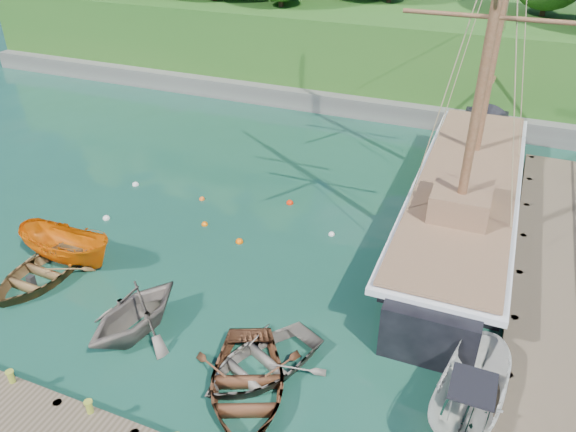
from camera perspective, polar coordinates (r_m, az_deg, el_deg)
name	(u,v)px	position (r m, az deg, el deg)	size (l,w,h in m)	color
ground	(209,327)	(21.02, -8.07, -11.07)	(160.00, 160.00, 0.00)	#153A2A
dock_east	(554,283)	(24.43, 25.39, -6.16)	(3.20, 24.00, 1.10)	#473C2C
bollard_0	(18,395)	(20.47, -25.78, -16.06)	(0.26, 0.26, 0.45)	olive
bollard_1	(94,426)	(18.77, -19.09, -19.48)	(0.26, 0.26, 0.45)	olive
rowboat_0	(40,280)	(25.05, -23.86, -6.01)	(3.23, 4.52, 0.94)	brown
rowboat_1	(137,332)	(21.34, -15.06, -11.27)	(3.49, 4.05, 2.13)	#695F57
rowboat_2	(247,395)	(18.65, -4.23, -17.65)	(3.57, 5.01, 1.04)	#4D2B18
rowboat_3	(261,371)	(19.31, -2.72, -15.42)	(3.18, 4.46, 0.92)	#645D53
motorboat_orange	(70,262)	(25.71, -21.25, -4.37)	(1.74, 4.63, 1.79)	#DA6005
cabin_boat_white	(465,419)	(18.78, 17.59, -19.07)	(1.88, 5.01, 1.93)	silver
schooner	(463,207)	(27.12, 17.34, 0.90)	(4.83, 25.61, 18.45)	black
mooring_buoy_0	(106,219)	(28.31, -17.96, -0.28)	(0.34, 0.34, 0.34)	silver
mooring_buoy_1	(205,225)	(26.76, -8.46, -0.90)	(0.31, 0.31, 0.31)	#E15F05
mooring_buoy_2	(239,242)	(25.31, -4.96, -2.67)	(0.34, 0.34, 0.34)	#F95C01
mooring_buoy_3	(331,235)	(25.81, 4.44, -1.93)	(0.29, 0.29, 0.29)	silver
mooring_buoy_4	(202,200)	(28.90, -8.74, 1.65)	(0.28, 0.28, 0.28)	#E85B18
mooring_buoy_5	(290,204)	(28.21, 0.19, 1.27)	(0.35, 0.35, 0.35)	red
mooring_buoy_6	(136,185)	(31.04, -15.22, 3.04)	(0.35, 0.35, 0.35)	silver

